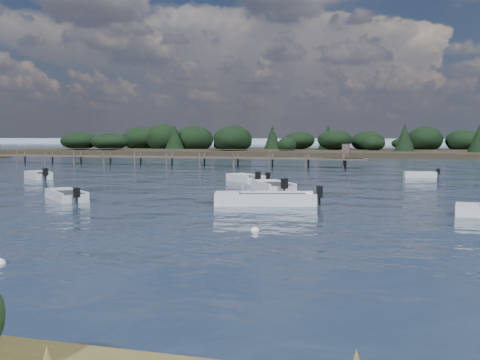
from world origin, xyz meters
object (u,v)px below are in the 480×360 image
(tender_far_grey_b, at_px, (420,176))
(dinghy_mid_grey, at_px, (66,197))
(tender_far_white, at_px, (253,180))
(dinghy_mid_white_a, at_px, (264,201))
(dinghy_extra_b, at_px, (245,180))
(jetty, at_px, (138,157))
(tender_far_grey, at_px, (38,177))
(dinghy_extra_a, at_px, (273,189))

(tender_far_grey_b, relative_size, dinghy_mid_grey, 0.78)
(tender_far_white, relative_size, dinghy_mid_white_a, 0.53)
(tender_far_grey_b, xyz_separation_m, dinghy_extra_b, (-13.16, -9.13, 0.02))
(dinghy_mid_white_a, bearing_deg, jetty, 124.66)
(dinghy_mid_grey, bearing_deg, jetty, 110.78)
(dinghy_mid_grey, xyz_separation_m, tender_far_grey, (-11.74, 14.03, 0.03))
(tender_far_grey_b, relative_size, tender_far_grey, 0.85)
(jetty, bearing_deg, dinghy_mid_white_a, -55.34)
(dinghy_extra_a, distance_m, tender_far_grey, 22.51)
(dinghy_extra_a, height_order, jetty, jetty)
(dinghy_extra_a, bearing_deg, dinghy_mid_white_a, -79.69)
(dinghy_mid_grey, height_order, tender_far_grey, tender_far_grey)
(tender_far_grey_b, bearing_deg, dinghy_mid_white_a, -108.28)
(dinghy_mid_grey, bearing_deg, dinghy_mid_white_a, 4.58)
(dinghy_mid_grey, distance_m, dinghy_mid_white_a, 11.38)
(tender_far_grey_b, distance_m, tender_far_white, 15.53)
(tender_far_grey, bearing_deg, dinghy_extra_b, 4.87)
(dinghy_extra_a, relative_size, jetty, 0.07)
(tender_far_white, height_order, tender_far_grey, tender_far_grey)
(dinghy_mid_grey, relative_size, tender_far_grey, 1.10)
(tender_far_grey_b, relative_size, dinghy_extra_b, 0.77)
(tender_far_grey_b, height_order, dinghy_mid_white_a, dinghy_mid_white_a)
(tender_far_white, distance_m, dinghy_extra_b, 0.65)
(tender_far_white, xyz_separation_m, tender_far_grey, (-18.43, -1.45, 0.02))
(dinghy_mid_white_a, xyz_separation_m, dinghy_extra_b, (-5.31, 14.64, -0.01))
(dinghy_extra_b, bearing_deg, jetty, 132.04)
(tender_far_white, relative_size, tender_far_grey, 0.85)
(tender_far_white, height_order, dinghy_extra_a, dinghy_extra_a)
(dinghy_extra_b, distance_m, jetty, 30.79)
(tender_far_white, xyz_separation_m, jetty, (-21.26, 22.92, 0.84))
(tender_far_white, bearing_deg, jetty, 132.84)
(tender_far_grey, height_order, jetty, jetty)
(dinghy_extra_b, bearing_deg, dinghy_extra_a, -61.39)
(dinghy_mid_grey, height_order, tender_far_white, dinghy_mid_grey)
(tender_far_grey_b, xyz_separation_m, tender_far_grey, (-30.94, -10.65, 0.03))
(dinghy_extra_a, relative_size, tender_far_grey, 1.27)
(dinghy_extra_b, xyz_separation_m, jetty, (-20.61, 22.86, 0.82))
(tender_far_white, height_order, dinghy_extra_b, dinghy_extra_b)
(dinghy_mid_white_a, xyz_separation_m, jetty, (-25.92, 37.49, 0.81))
(tender_far_grey_b, distance_m, dinghy_extra_a, 18.82)
(tender_far_grey, relative_size, jetty, 0.06)
(tender_far_grey_b, relative_size, jetty, 0.05)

